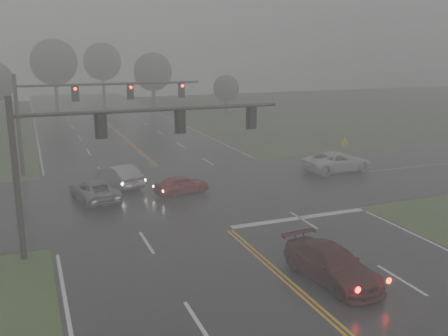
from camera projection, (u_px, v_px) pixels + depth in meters
name	position (u px, v px, depth m)	size (l,w,h in m)	color
main_road	(194.00, 200.00, 31.96)	(18.00, 160.00, 0.02)	black
cross_street	(185.00, 192.00, 33.77)	(120.00, 14.00, 0.02)	black
stop_bar	(300.00, 218.00, 28.50)	(8.50, 0.50, 0.01)	silver
sedan_maroon	(331.00, 281.00, 20.87)	(2.02, 4.98, 1.45)	#390A0B
sedan_red	(182.00, 194.00, 33.32)	(1.49, 3.69, 1.26)	maroon
sedan_silver	(120.00, 186.00, 35.16)	(1.62, 4.65, 1.53)	gray
car_grey	(95.00, 200.00, 31.87)	(2.22, 4.81, 1.34)	slate
pickup_white	(337.00, 171.00, 39.38)	(2.57, 5.57, 1.55)	silver
signal_gantry_near	(104.00, 141.00, 23.29)	(12.98, 0.33, 7.50)	black
signal_gantry_far	(79.00, 102.00, 38.60)	(14.40, 0.39, 7.63)	black
sign_diamond_east	(344.00, 146.00, 41.00)	(0.97, 0.25, 2.37)	black
tree_ne_a	(153.00, 72.00, 78.35)	(6.01, 6.01, 8.83)	#2D231D
tree_n_mid	(54.00, 62.00, 81.03)	(7.51, 7.51, 11.03)	#2D231D
tree_e_near	(226.00, 88.00, 73.15)	(3.88, 3.88, 5.69)	#2D231D
tree_n_far	(102.00, 62.00, 94.81)	(7.19, 7.19, 10.56)	#2D231D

